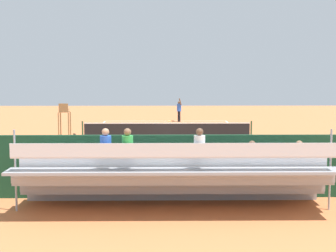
# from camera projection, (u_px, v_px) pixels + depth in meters

# --- Properties ---
(ground_plane) EXTENTS (60.00, 60.00, 0.00)m
(ground_plane) POSITION_uv_depth(u_px,v_px,m) (167.00, 139.00, 29.42)
(ground_plane) COLOR #D17542
(court_line_markings) EXTENTS (10.10, 22.20, 0.01)m
(court_line_markings) POSITION_uv_depth(u_px,v_px,m) (167.00, 138.00, 29.45)
(court_line_markings) COLOR white
(court_line_markings) RESTS_ON ground
(tennis_net) EXTENTS (10.30, 0.10, 1.07)m
(tennis_net) POSITION_uv_depth(u_px,v_px,m) (167.00, 130.00, 29.36)
(tennis_net) COLOR black
(tennis_net) RESTS_ON ground
(backdrop_wall) EXTENTS (18.00, 0.16, 2.00)m
(backdrop_wall) POSITION_uv_depth(u_px,v_px,m) (172.00, 166.00, 15.39)
(backdrop_wall) COLOR #194228
(backdrop_wall) RESTS_ON ground
(bleacher_stand) EXTENTS (9.06, 2.40, 2.48)m
(bleacher_stand) POSITION_uv_depth(u_px,v_px,m) (176.00, 177.00, 14.05)
(bleacher_stand) COLOR #9EA0A5
(bleacher_stand) RESTS_ON ground
(umpire_chair) EXTENTS (0.67, 0.67, 2.14)m
(umpire_chair) POSITION_uv_depth(u_px,v_px,m) (64.00, 117.00, 29.27)
(umpire_chair) COLOR olive
(umpire_chair) RESTS_ON ground
(courtside_bench) EXTENTS (1.80, 0.40, 0.93)m
(courtside_bench) POSITION_uv_depth(u_px,v_px,m) (233.00, 175.00, 16.19)
(courtside_bench) COLOR #33383D
(courtside_bench) RESTS_ON ground
(equipment_bag) EXTENTS (0.90, 0.36, 0.36)m
(equipment_bag) POSITION_uv_depth(u_px,v_px,m) (170.00, 187.00, 16.08)
(equipment_bag) COLOR #334C8C
(equipment_bag) RESTS_ON ground
(tennis_player) EXTENTS (0.47, 0.55, 1.93)m
(tennis_player) POSITION_uv_depth(u_px,v_px,m) (179.00, 109.00, 39.67)
(tennis_player) COLOR black
(tennis_player) RESTS_ON ground
(tennis_racket) EXTENTS (0.58, 0.36, 0.03)m
(tennis_racket) POSITION_uv_depth(u_px,v_px,m) (170.00, 121.00, 40.33)
(tennis_racket) COLOR black
(tennis_racket) RESTS_ON ground
(tennis_ball_near) EXTENTS (0.07, 0.07, 0.07)m
(tennis_ball_near) POSITION_uv_depth(u_px,v_px,m) (167.00, 125.00, 36.85)
(tennis_ball_near) COLOR #CCDB33
(tennis_ball_near) RESTS_ON ground
(tennis_ball_far) EXTENTS (0.07, 0.07, 0.07)m
(tennis_ball_far) POSITION_uv_depth(u_px,v_px,m) (180.00, 124.00, 37.81)
(tennis_ball_far) COLOR #CCDB33
(tennis_ball_far) RESTS_ON ground
(line_judge) EXTENTS (0.39, 0.54, 1.93)m
(line_judge) POSITION_uv_depth(u_px,v_px,m) (72.00, 161.00, 16.23)
(line_judge) COLOR #232328
(line_judge) RESTS_ON ground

